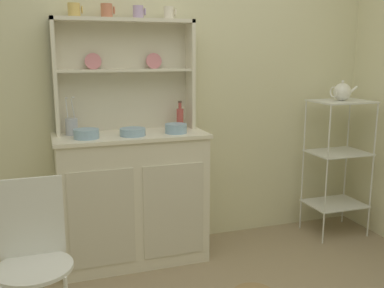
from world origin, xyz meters
The scene contains 15 objects.
wall_back centered at (0.00, 1.62, 1.25)m, with size 3.84×0.05×2.50m, color beige.
hutch_cabinet centered at (-0.35, 1.37, 0.46)m, with size 1.01×0.45×0.90m.
hutch_shelf_unit centered at (-0.35, 1.53, 1.34)m, with size 0.94×0.18×0.75m.
bakers_rack centered at (1.28, 1.32, 0.67)m, with size 0.44×0.34×1.07m.
wire_chair centered at (-0.98, 0.57, 0.52)m, with size 0.36×0.36×0.85m.
cup_gold_0 centered at (-0.66, 1.49, 1.70)m, with size 0.09×0.08×0.09m.
cup_terracotta_1 centered at (-0.46, 1.49, 1.70)m, with size 0.09×0.08×0.09m.
cup_lilac_2 centered at (-0.25, 1.49, 1.70)m, with size 0.09×0.07×0.08m.
cup_cream_3 centered at (-0.04, 1.49, 1.70)m, with size 0.08×0.07×0.08m.
bowl_mixing_large centered at (-0.64, 1.29, 0.93)m, with size 0.16×0.16×0.06m, color #8EB2D1.
bowl_floral_medium centered at (-0.35, 1.29, 0.93)m, with size 0.17×0.17×0.05m, color #8EB2D1.
bowl_cream_small centered at (-0.05, 1.29, 0.93)m, with size 0.15×0.15×0.06m, color #8EB2D1.
jam_bottle centered at (0.03, 1.45, 0.98)m, with size 0.05×0.05×0.20m.
utensil_jar centered at (-0.72, 1.45, 0.96)m, with size 0.08×0.08×0.25m.
porcelain_teapot centered at (1.28, 1.32, 1.14)m, with size 0.22×0.13×0.16m.
Camera 1 is at (-0.90, -1.52, 1.43)m, focal length 41.46 mm.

